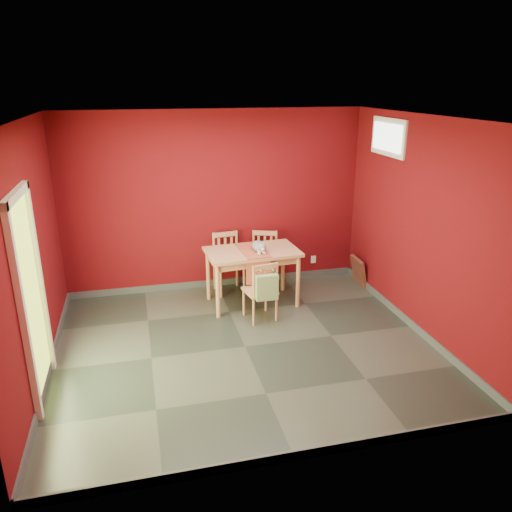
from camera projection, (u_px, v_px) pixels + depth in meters
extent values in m
plane|color=#2D342D|center=(245.00, 347.00, 6.09)|extent=(4.50, 4.50, 0.00)
plane|color=#59090E|center=(215.00, 202.00, 7.47)|extent=(4.50, 0.00, 4.50)
plane|color=#59090E|center=(301.00, 319.00, 3.81)|extent=(4.50, 0.00, 4.50)
plane|color=#59090E|center=(31.00, 257.00, 5.13)|extent=(0.00, 4.00, 4.00)
plane|color=#59090E|center=(422.00, 228.00, 6.15)|extent=(0.00, 4.00, 4.00)
plane|color=white|center=(243.00, 118.00, 5.19)|extent=(4.50, 4.50, 0.00)
cube|color=#3F4244|center=(217.00, 282.00, 7.90)|extent=(4.50, 0.02, 0.10)
cube|color=#3F4244|center=(296.00, 455.00, 4.26)|extent=(4.50, 0.02, 0.10)
cube|color=#3F4244|center=(50.00, 367.00, 5.57)|extent=(0.03, 4.00, 0.10)
cube|color=#3F4244|center=(410.00, 323.00, 6.58)|extent=(0.03, 4.00, 0.10)
cube|color=#B7D838|center=(30.00, 302.00, 4.88)|extent=(0.02, 0.85, 2.05)
cube|color=white|center=(23.00, 319.00, 4.45)|extent=(0.06, 0.08, 2.13)
cube|color=white|center=(40.00, 280.00, 5.30)|extent=(0.06, 0.08, 2.13)
cube|color=white|center=(15.00, 195.00, 4.53)|extent=(0.06, 1.01, 0.08)
cube|color=white|center=(389.00, 137.00, 6.73)|extent=(0.03, 0.90, 0.50)
cube|color=white|center=(387.00, 137.00, 6.73)|extent=(0.02, 0.76, 0.36)
cube|color=silver|center=(313.00, 259.00, 8.17)|extent=(0.08, 0.02, 0.12)
cube|color=tan|center=(252.00, 252.00, 7.04)|extent=(1.33, 0.83, 0.04)
cube|color=tan|center=(252.00, 257.00, 7.07)|extent=(1.20, 0.69, 0.11)
cylinder|color=tan|center=(218.00, 291.00, 6.73)|extent=(0.06, 0.06, 0.76)
cylinder|color=tan|center=(208.00, 275.00, 7.29)|extent=(0.06, 0.06, 0.76)
cylinder|color=tan|center=(298.00, 282.00, 7.05)|extent=(0.06, 0.06, 0.76)
cylinder|color=tan|center=(283.00, 267.00, 7.62)|extent=(0.06, 0.06, 0.76)
cube|color=#B24A32|center=(252.00, 250.00, 7.03)|extent=(0.39, 0.74, 0.01)
cube|color=#B24A32|center=(259.00, 271.00, 6.76)|extent=(0.35, 0.03, 0.36)
cube|color=tan|center=(229.00, 265.00, 7.55)|extent=(0.46, 0.46, 0.04)
cylinder|color=tan|center=(221.00, 285.00, 7.41)|extent=(0.04, 0.04, 0.41)
cylinder|color=tan|center=(215.00, 276.00, 7.73)|extent=(0.04, 0.04, 0.41)
cylinder|color=tan|center=(244.00, 282.00, 7.52)|extent=(0.04, 0.04, 0.41)
cylinder|color=tan|center=(237.00, 273.00, 7.84)|extent=(0.04, 0.04, 0.41)
cylinder|color=tan|center=(214.00, 247.00, 7.57)|extent=(0.04, 0.04, 0.45)
cylinder|color=tan|center=(237.00, 245.00, 7.69)|extent=(0.04, 0.04, 0.45)
cube|color=tan|center=(225.00, 234.00, 7.57)|extent=(0.38, 0.07, 0.07)
cube|color=tan|center=(219.00, 249.00, 7.61)|extent=(0.04, 0.02, 0.35)
cube|color=tan|center=(225.00, 248.00, 7.64)|extent=(0.04, 0.02, 0.35)
cube|color=tan|center=(232.00, 248.00, 7.67)|extent=(0.04, 0.02, 0.35)
cube|color=tan|center=(264.00, 263.00, 7.67)|extent=(0.52, 0.52, 0.04)
cylinder|color=tan|center=(252.00, 280.00, 7.59)|extent=(0.04, 0.04, 0.40)
cylinder|color=tan|center=(254.00, 272.00, 7.93)|extent=(0.04, 0.04, 0.40)
cylinder|color=tan|center=(275.00, 281.00, 7.57)|extent=(0.04, 0.04, 0.40)
cylinder|color=tan|center=(276.00, 272.00, 7.90)|extent=(0.04, 0.04, 0.40)
cylinder|color=tan|center=(254.00, 244.00, 7.77)|extent=(0.04, 0.04, 0.44)
cylinder|color=tan|center=(276.00, 245.00, 7.75)|extent=(0.04, 0.04, 0.44)
cube|color=tan|center=(265.00, 233.00, 7.70)|extent=(0.37, 0.15, 0.07)
cube|color=tan|center=(259.00, 246.00, 7.78)|extent=(0.04, 0.03, 0.34)
cube|color=tan|center=(265.00, 247.00, 7.77)|extent=(0.04, 0.03, 0.34)
cube|color=tan|center=(271.00, 247.00, 7.76)|extent=(0.04, 0.03, 0.34)
cube|color=tan|center=(260.00, 291.00, 6.70)|extent=(0.45, 0.45, 0.04)
cylinder|color=tan|center=(266.00, 298.00, 6.98)|extent=(0.03, 0.03, 0.38)
cylinder|color=tan|center=(276.00, 308.00, 6.69)|extent=(0.03, 0.03, 0.38)
cylinder|color=tan|center=(244.00, 302.00, 6.85)|extent=(0.03, 0.03, 0.38)
cylinder|color=tan|center=(254.00, 312.00, 6.56)|extent=(0.03, 0.03, 0.38)
cylinder|color=tan|center=(277.00, 277.00, 6.55)|extent=(0.03, 0.03, 0.42)
cylinder|color=tan|center=(254.00, 281.00, 6.42)|extent=(0.03, 0.03, 0.42)
cube|color=tan|center=(265.00, 267.00, 6.42)|extent=(0.35, 0.09, 0.07)
cube|color=tan|center=(272.00, 281.00, 6.53)|extent=(0.04, 0.02, 0.33)
cube|color=tan|center=(265.00, 282.00, 6.49)|extent=(0.04, 0.02, 0.33)
cube|color=tan|center=(259.00, 283.00, 6.46)|extent=(0.04, 0.02, 0.33)
cube|color=#809760|center=(267.00, 287.00, 6.43)|extent=(0.29, 0.09, 0.34)
cylinder|color=#809760|center=(260.00, 270.00, 6.39)|extent=(0.01, 0.14, 0.01)
cylinder|color=#809760|center=(272.00, 269.00, 6.43)|extent=(0.01, 0.14, 0.01)
cube|color=brown|center=(359.00, 271.00, 7.90)|extent=(0.16, 0.44, 0.44)
cube|color=black|center=(358.00, 271.00, 7.90)|extent=(0.11, 0.31, 0.30)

